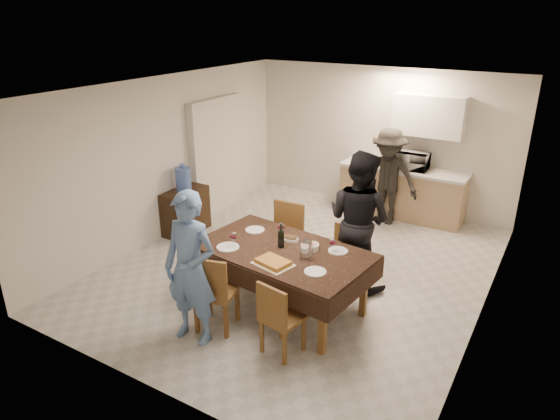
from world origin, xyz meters
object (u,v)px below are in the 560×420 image
(water_pitcher, at_px, (306,250))
(savoury_tart, at_px, (273,262))
(person_far, at_px, (359,220))
(person_near, at_px, (191,269))
(microwave, at_px, (413,161))
(console, at_px, (186,211))
(water_jug, at_px, (183,179))
(person_kitchen, at_px, (387,177))
(dining_table, at_px, (282,252))
(wine_bottle, at_px, (281,236))

(water_pitcher, distance_m, savoury_tart, 0.42)
(water_pitcher, bearing_deg, person_far, 79.70)
(person_near, relative_size, person_far, 0.94)
(microwave, relative_size, person_near, 0.31)
(person_far, bearing_deg, console, 10.02)
(water_jug, bearing_deg, person_kitchen, 37.94)
(microwave, bearing_deg, person_near, 78.42)
(water_pitcher, distance_m, person_far, 1.12)
(console, bearing_deg, savoury_tart, -30.04)
(console, distance_m, person_near, 3.06)
(dining_table, distance_m, microwave, 3.79)
(dining_table, distance_m, person_kitchen, 3.31)
(water_jug, distance_m, savoury_tart, 3.10)
(water_pitcher, height_order, person_far, person_far)
(dining_table, xyz_separation_m, wine_bottle, (-0.05, 0.05, 0.19))
(person_near, xyz_separation_m, person_kitchen, (0.70, 4.36, -0.05))
(water_pitcher, distance_m, microwave, 3.81)
(wine_bottle, height_order, water_pitcher, wine_bottle)
(dining_table, bearing_deg, person_kitchen, 93.98)
(dining_table, distance_m, water_pitcher, 0.38)
(microwave, xyz_separation_m, person_kitchen, (-0.28, -0.45, -0.22))
(savoury_tart, bearing_deg, water_pitcher, 52.85)
(wine_bottle, bearing_deg, microwave, 82.55)
(console, xyz_separation_m, person_far, (3.14, -0.12, 0.57))
(savoury_tart, bearing_deg, console, 149.96)
(dining_table, distance_m, water_jug, 2.84)
(savoury_tart, xyz_separation_m, person_near, (-0.65, -0.67, 0.04))
(water_jug, relative_size, water_pitcher, 1.82)
(savoury_tart, relative_size, microwave, 0.79)
(wine_bottle, distance_m, person_far, 1.17)
(water_pitcher, bearing_deg, person_kitchen, 93.36)
(console, bearing_deg, wine_bottle, -23.88)
(savoury_tart, bearing_deg, dining_table, 104.74)
(console, distance_m, person_kitchen, 3.50)
(water_pitcher, height_order, person_near, person_near)
(console, xyz_separation_m, savoury_tart, (2.69, -1.55, 0.47))
(wine_bottle, xyz_separation_m, person_kitchen, (0.20, 3.26, -0.13))
(person_near, xyz_separation_m, person_far, (1.10, 2.10, 0.05))
(microwave, height_order, person_kitchen, person_kitchen)
(water_jug, bearing_deg, console, 0.00)
(dining_table, distance_m, person_far, 1.20)
(water_pitcher, relative_size, person_kitchen, 0.13)
(water_jug, distance_m, water_pitcher, 3.18)
(dining_table, bearing_deg, wine_bottle, 141.63)
(wine_bottle, distance_m, water_pitcher, 0.42)
(dining_table, height_order, person_near, person_near)
(water_pitcher, bearing_deg, wine_bottle, 165.96)
(dining_table, xyz_separation_m, console, (-2.59, 1.17, -0.40))
(person_far, bearing_deg, water_jug, 10.02)
(dining_table, height_order, microwave, microwave)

